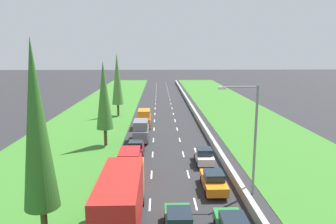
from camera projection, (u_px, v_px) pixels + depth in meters
name	position (u px, v px, depth m)	size (l,w,h in m)	color
ground_plane	(164.00, 111.00, 62.39)	(300.00, 300.00, 0.00)	#28282B
grass_verge_left	(100.00, 111.00, 62.01)	(14.00, 140.00, 0.04)	#387528
grass_verge_right	(236.00, 111.00, 62.81)	(14.00, 140.00, 0.04)	#387528
median_barrier	(192.00, 109.00, 62.48)	(0.44, 120.00, 0.85)	#9E9B93
lane_markings	(164.00, 111.00, 62.39)	(3.64, 116.00, 0.01)	white
green_sedan_centre_lane	(179.00, 223.00, 19.92)	(1.82, 4.50, 1.64)	#237A33
red_box_truck_left_lane	(122.00, 201.00, 19.96)	(2.46, 9.40, 4.18)	black
red_van_left_lane	(130.00, 165.00, 28.59)	(1.96, 4.90, 2.82)	red
maroon_hatchback_left_lane	(136.00, 148.00, 35.37)	(1.74, 3.90, 1.72)	maroon
orange_sedan_right_lane	(213.00, 181.00, 26.49)	(1.82, 4.50, 1.64)	orange
grey_van_left_lane	(141.00, 131.00, 41.01)	(1.96, 4.90, 2.82)	slate
white_hatchback_right_lane_fourth	(204.00, 156.00, 32.76)	(1.74, 3.90, 1.72)	white
orange_van_left_lane	(144.00, 119.00, 48.50)	(1.96, 4.90, 2.82)	orange
poplar_tree_nearest	(37.00, 126.00, 18.25)	(2.11, 2.11, 12.38)	#4C3823
poplar_tree_second	(104.00, 96.00, 38.05)	(2.06, 2.06, 10.48)	#4C3823
poplar_tree_third	(117.00, 79.00, 56.27)	(2.08, 2.08, 11.30)	#4C3823
street_light_mast	(251.00, 132.00, 24.87)	(3.20, 0.28, 9.00)	gray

